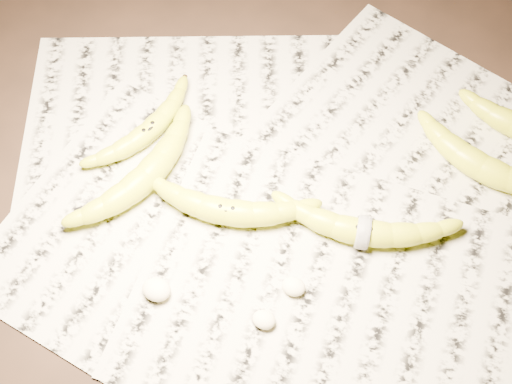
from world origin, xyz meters
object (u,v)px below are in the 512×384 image
(banana_taped, at_px, (363,231))
(banana_upper_b, at_px, (483,166))
(banana_left_b, at_px, (145,176))
(banana_center, at_px, (227,211))
(banana_left_a, at_px, (148,130))

(banana_taped, distance_m, banana_upper_b, 0.21)
(banana_left_b, bearing_deg, banana_center, -75.78)
(banana_left_b, xyz_separation_m, banana_center, (0.13, -0.01, -0.00))
(banana_upper_b, bearing_deg, banana_center, -134.45)
(banana_taped, xyz_separation_m, banana_upper_b, (0.13, 0.16, 0.00))
(banana_left_a, distance_m, banana_center, 0.18)
(banana_left_a, bearing_deg, banana_left_b, -135.59)
(banana_center, height_order, banana_taped, same)
(banana_left_b, relative_size, banana_upper_b, 1.07)
(banana_left_a, xyz_separation_m, banana_upper_b, (0.48, 0.11, 0.00))
(banana_taped, bearing_deg, banana_left_b, 174.54)
(banana_center, relative_size, banana_upper_b, 1.05)
(banana_left_a, relative_size, banana_center, 0.87)
(banana_left_b, bearing_deg, banana_taped, -66.48)
(banana_center, xyz_separation_m, banana_upper_b, (0.32, 0.19, 0.00))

